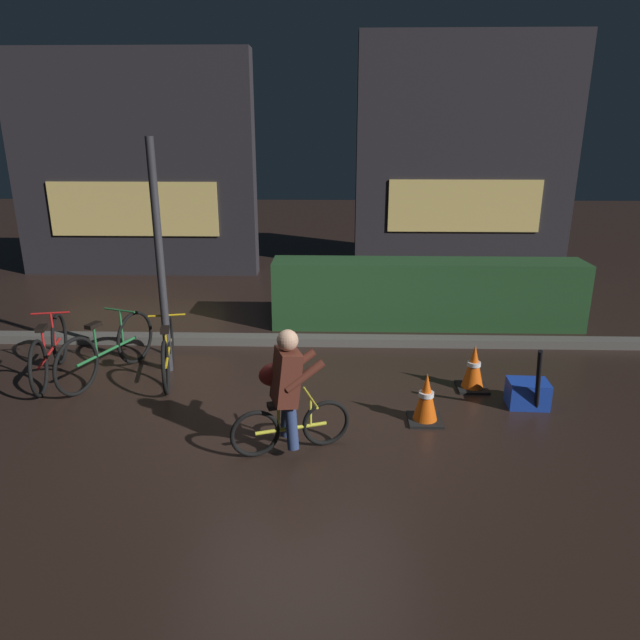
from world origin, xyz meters
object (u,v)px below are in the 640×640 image
street_post (160,260)px  traffic_cone_far (474,368)px  closed_umbrella (538,382)px  blue_crate (527,394)px  traffic_cone_near (426,399)px  parked_bike_left_mid (108,350)px  cyclist (287,391)px  parked_bike_leftmost (49,352)px  parked_bike_center_left (168,352)px

street_post → traffic_cone_far: (3.80, -0.46, -1.18)m
closed_umbrella → traffic_cone_far: bearing=-116.0°
blue_crate → traffic_cone_near: bearing=-161.6°
parked_bike_left_mid → cyclist: 2.92m
parked_bike_leftmost → blue_crate: size_ratio=3.77×
traffic_cone_near → closed_umbrella: 1.23m
parked_bike_left_mid → parked_bike_center_left: 0.75m
street_post → traffic_cone_far: 4.01m
street_post → parked_bike_center_left: bearing=-72.5°
parked_bike_left_mid → cyclist: cyclist is taller
cyclist → parked_bike_center_left: bearing=114.5°
street_post → parked_bike_leftmost: bearing=-168.4°
blue_crate → traffic_cone_far: bearing=139.6°
street_post → traffic_cone_near: bearing=-22.6°
parked_bike_center_left → traffic_cone_near: size_ratio=2.85×
parked_bike_center_left → blue_crate: parked_bike_center_left is taller
street_post → traffic_cone_near: (3.12, -1.30, -1.18)m
parked_bike_leftmost → parked_bike_left_mid: (0.71, 0.04, 0.01)m
closed_umbrella → parked_bike_center_left: bearing=-75.7°
parked_bike_center_left → blue_crate: size_ratio=3.59×
parked_bike_left_mid → traffic_cone_far: parked_bike_left_mid is taller
parked_bike_leftmost → blue_crate: 5.75m
parked_bike_left_mid → closed_umbrella: closed_umbrella is taller
cyclist → traffic_cone_far: bearing=15.6°
parked_bike_left_mid → closed_umbrella: 5.08m
parked_bike_leftmost → parked_bike_left_mid: size_ratio=0.99×
parked_bike_left_mid → blue_crate: 5.04m
traffic_cone_near → closed_umbrella: (1.21, 0.15, 0.14)m
street_post → blue_crate: bearing=-11.8°
traffic_cone_far → parked_bike_left_mid: bearing=177.2°
traffic_cone_near → blue_crate: 1.27m
blue_crate → parked_bike_leftmost: bearing=173.8°
street_post → parked_bike_leftmost: street_post is taller
street_post → parked_bike_left_mid: 1.30m
street_post → closed_umbrella: bearing=-14.9°
parked_bike_left_mid → traffic_cone_near: (3.79, -1.05, -0.10)m
closed_umbrella → blue_crate: bearing=-151.5°
traffic_cone_far → blue_crate: size_ratio=1.28×
cyclist → parked_bike_leftmost: bearing=133.0°
parked_bike_leftmost → cyclist: bearing=-129.8°
traffic_cone_near → closed_umbrella: closed_umbrella is taller
parked_bike_center_left → traffic_cone_far: (3.74, -0.25, -0.07)m
street_post → traffic_cone_near: street_post is taller
street_post → parked_bike_center_left: (0.07, -0.21, -1.11)m
traffic_cone_far → closed_umbrella: closed_umbrella is taller
parked_bike_center_left → cyclist: cyclist is taller
traffic_cone_near → cyclist: bearing=-156.4°
parked_bike_left_mid → parked_bike_center_left: parked_bike_left_mid is taller
parked_bike_leftmost → traffic_cone_near: size_ratio=3.00×
parked_bike_leftmost → closed_umbrella: closed_umbrella is taller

